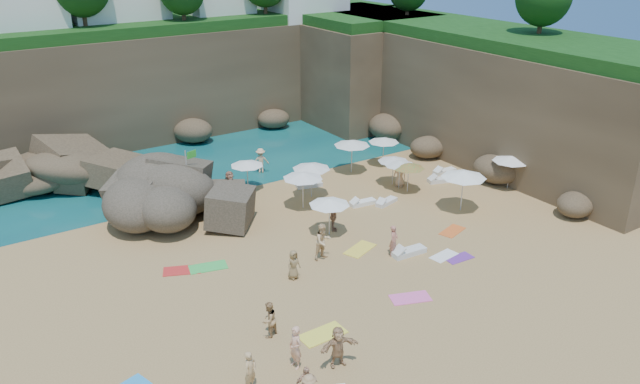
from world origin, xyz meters
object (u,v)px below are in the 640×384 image
parasol_2 (311,166)px  person_stand_4 (400,174)px  flag_pole (189,173)px  lounger_0 (363,203)px  person_stand_0 (250,371)px  person_stand_3 (333,216)px  rock_outcrop (203,215)px  person_stand_2 (261,161)px  person_stand_5 (230,186)px  person_stand_6 (295,347)px  parasol_1 (303,175)px  person_stand_1 (269,320)px  parasol_0 (247,163)px

parasol_2 → person_stand_4: bearing=-16.6°
flag_pole → lounger_0: bearing=-28.9°
lounger_0 → flag_pole: bearing=157.4°
person_stand_0 → parasol_2: bearing=21.5°
person_stand_3 → rock_outcrop: bearing=76.7°
person_stand_2 → person_stand_4: person_stand_2 is taller
person_stand_5 → person_stand_6: size_ratio=1.08×
rock_outcrop → person_stand_5: 2.64m
parasol_1 → lounger_0: parasol_1 is taller
rock_outcrop → flag_pole: size_ratio=2.11×
person_stand_1 → person_stand_5: person_stand_5 is taller
parasol_1 → person_stand_6: (-7.95, -12.12, -1.16)m
person_stand_0 → person_stand_1: 3.16m
lounger_0 → person_stand_2: (-2.48, 8.03, 0.73)m
person_stand_0 → person_stand_2: bearing=32.0°
person_stand_0 → person_stand_1: size_ratio=1.01×
person_stand_4 → parasol_1: bearing=-122.9°
person_stand_6 → person_stand_5: bearing=161.0°
lounger_0 → person_stand_6: (-11.12, -10.48, 0.75)m
person_stand_4 → person_stand_5: bearing=-139.2°
person_stand_5 → person_stand_0: bearing=-128.2°
parasol_0 → person_stand_2: parasol_0 is taller
parasol_1 → person_stand_5: 4.64m
rock_outcrop → parasol_1: (5.35, -2.28, 2.03)m
parasol_0 → person_stand_6: size_ratio=1.18×
person_stand_3 → person_stand_4: (7.12, 2.89, -0.02)m
flag_pole → parasol_1: flag_pole is taller
person_stand_0 → person_stand_4: bearing=6.4°
flag_pole → parasol_2: size_ratio=1.61×
person_stand_4 → person_stand_5: size_ratio=0.87×
lounger_0 → rock_outcrop: bearing=161.6°
person_stand_5 → person_stand_6: 16.16m
person_stand_0 → person_stand_3: bearing=13.8°
parasol_2 → lounger_0: bearing=-55.1°
rock_outcrop → person_stand_3: person_stand_3 is taller
parasol_1 → parasol_2: bearing=39.8°
rock_outcrop → parasol_1: bearing=-23.1°
parasol_2 → person_stand_4: (5.59, -1.67, -1.19)m
parasol_0 → person_stand_6: (-6.50, -16.31, -0.92)m
parasol_1 → lounger_0: (3.16, -1.64, -1.91)m
person_stand_1 → parasol_0: bearing=-138.3°
rock_outcrop → parasol_0: size_ratio=3.79×
parasol_1 → person_stand_3: (-0.25, -3.49, -1.19)m
lounger_0 → person_stand_5: (-6.25, 4.92, 0.82)m
person_stand_3 → person_stand_4: bearing=-32.7°
parasol_2 → person_stand_2: 5.49m
parasol_2 → person_stand_3: 4.94m
lounger_0 → parasol_0: bearing=134.8°
parasol_1 → person_stand_4: 7.00m
parasol_1 → person_stand_5: bearing=133.2°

